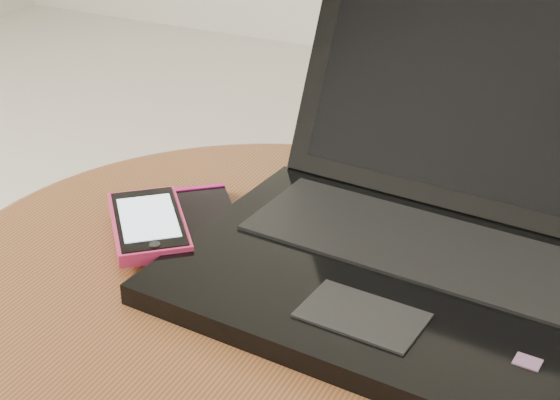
% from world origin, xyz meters
% --- Properties ---
extents(table, '(0.60, 0.60, 0.48)m').
position_xyz_m(table, '(0.01, 0.01, 0.38)').
color(table, '#5E2811').
rests_on(table, ground).
extents(laptop, '(0.40, 0.39, 0.23)m').
position_xyz_m(laptop, '(0.13, 0.09, 0.52)').
color(laptop, black).
rests_on(laptop, table).
extents(phone_black, '(0.13, 0.14, 0.01)m').
position_xyz_m(phone_black, '(-0.08, 0.07, 0.48)').
color(phone_black, black).
rests_on(phone_black, table).
extents(phone_pink, '(0.13, 0.13, 0.01)m').
position_xyz_m(phone_pink, '(-0.11, 0.03, 0.50)').
color(phone_pink, '#CE2A60').
rests_on(phone_pink, phone_black).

